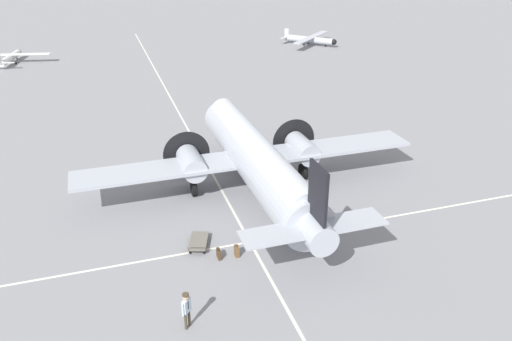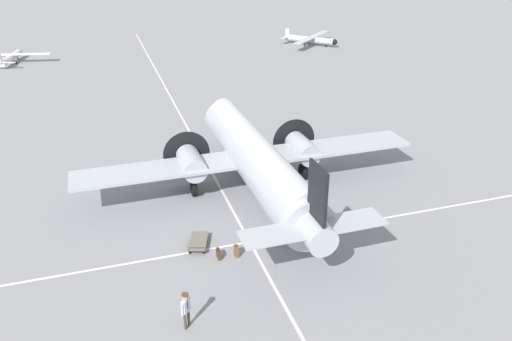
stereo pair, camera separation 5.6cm
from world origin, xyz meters
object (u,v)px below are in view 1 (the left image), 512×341
Objects in this scene: light_aircraft_taxiing at (311,39)px; traffic_cone at (350,218)px; suitcase_upright_spare at (237,251)px; crew_foreground at (186,307)px; baggage_cart at (198,242)px; suitcase_near_door at (219,254)px; airliner_main at (254,155)px; light_aircraft_distant at (11,57)px.

traffic_cone is at bearing -65.13° from light_aircraft_taxiing.
suitcase_upright_spare is at bearing -80.09° from traffic_cone.
crew_foreground reaches higher than baggage_cart.
airliner_main is at bearing 148.53° from suitcase_near_door.
suitcase_near_door is 0.85× the size of suitcase_upright_spare.
airliner_main is 7.86m from suitcase_near_door.
suitcase_near_door is at bearing -96.18° from suitcase_upright_spare.
crew_foreground is at bearing 149.06° from airliner_main.
suitcase_upright_spare is (6.50, -2.99, -2.29)m from airliner_main.
crew_foreground reaches higher than suitcase_upright_spare.
baggage_cart is at bearing -91.63° from traffic_cone.
light_aircraft_distant is (-43.28, -19.16, -1.78)m from airliner_main.
light_aircraft_taxiing is (-47.09, 26.85, 0.60)m from baggage_cart.
light_aircraft_taxiing is 14.81× the size of traffic_cone.
baggage_cart is 8.87m from traffic_cone.
airliner_main is 47.37m from light_aircraft_distant.
airliner_main is 12.71m from crew_foreground.
light_aircraft_distant reaches higher than baggage_cart.
airliner_main reaches higher than light_aircraft_distant.
light_aircraft_taxiing is (-48.60, 25.14, 0.57)m from suitcase_upright_spare.
crew_foreground reaches higher than traffic_cone.
light_aircraft_distant reaches higher than traffic_cone.
light_aircraft_taxiing is 50.65m from traffic_cone.
light_aircraft_distant reaches higher than crew_foreground.
baggage_cart is (-1.40, -0.78, 0.02)m from suitcase_near_door.
suitcase_upright_spare reaches higher than suitcase_near_door.
airliner_main is at bearing -163.69° from crew_foreground.
suitcase_near_door is 0.94m from suitcase_upright_spare.
light_aircraft_distant is at bearing -162.95° from suitcase_near_door.
suitcase_upright_spare is 0.31× the size of baggage_cart.
suitcase_upright_spare is at bearing 83.82° from suitcase_near_door.
light_aircraft_taxiing is at bearing -161.60° from crew_foreground.
airliner_main is 35.13× the size of suitcase_upright_spare.
airliner_main is 47.60m from light_aircraft_taxiing.
suitcase_upright_spare is at bearing -112.58° from baggage_cart.
crew_foreground is at bearing -177.34° from baggage_cart.
light_aircraft_distant is (-54.17, -12.77, -0.31)m from crew_foreground.
light_aircraft_taxiing is (-48.50, 26.07, 0.61)m from suitcase_near_door.
light_aircraft_taxiing reaches higher than traffic_cone.
suitcase_near_door is at bearing 148.00° from airliner_main.
light_aircraft_taxiing reaches higher than suitcase_near_door.
crew_foreground is 5.61m from suitcase_upright_spare.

